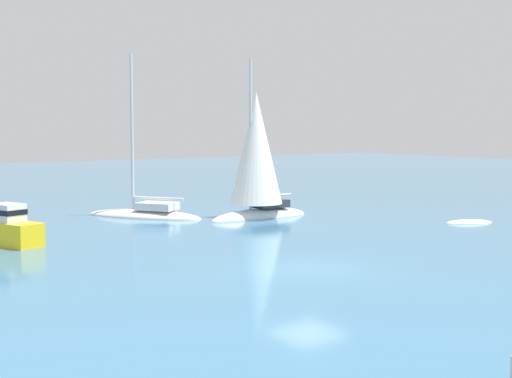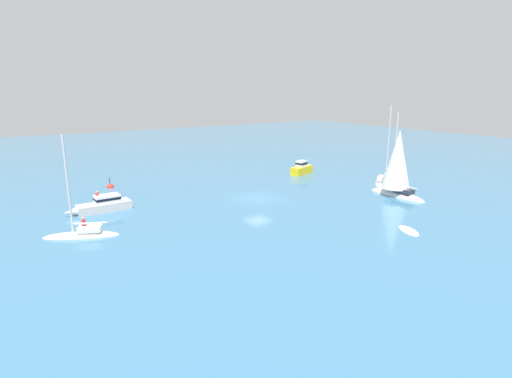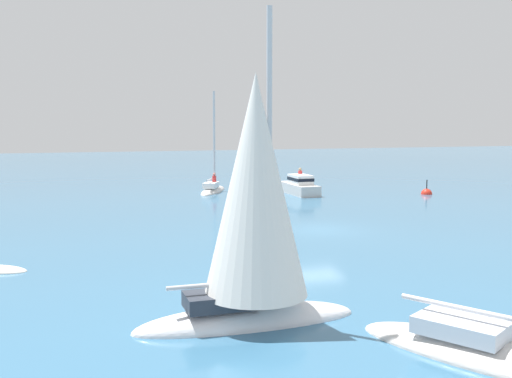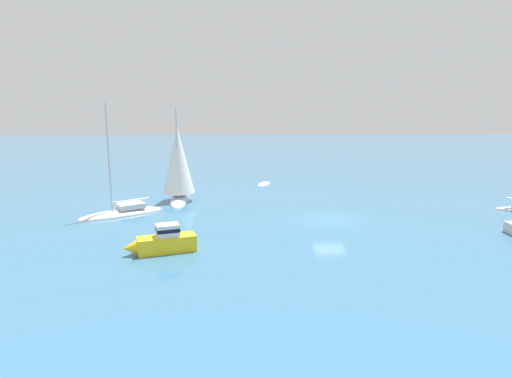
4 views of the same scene
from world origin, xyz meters
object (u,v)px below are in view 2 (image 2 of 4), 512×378
cabin_cruiser (303,168)px  launch (102,205)px  sloop (82,234)px  rib (409,231)px  sloop_1 (398,166)px  channel_buoy (110,187)px  sloop_2 (385,181)px

cabin_cruiser → launch: bearing=168.6°
sloop → rib: sloop is taller
sloop_1 → launch: (-28.12, 11.61, -2.64)m
sloop → channel_buoy: (6.19, 15.71, -0.20)m
sloop_1 → channel_buoy: sloop_1 is taller
cabin_cruiser → sloop_1: bearing=-104.8°
rib → launch: bearing=69.9°
sloop_1 → sloop_2: (4.25, 4.92, -3.11)m
cabin_cruiser → sloop_2: size_ratio=0.48×
sloop_1 → launch: bearing=65.8°
cabin_cruiser → sloop_2: sloop_2 is taller
sloop → rib: 26.32m
sloop_1 → cabin_cruiser: (-0.80, 14.71, -2.55)m
rib → channel_buoy: size_ratio=1.83×
launch → channel_buoy: size_ratio=3.93×
rib → launch: 27.73m
sloop_1 → sloop_2: bearing=-42.6°
sloop → sloop_2: (35.43, -0.49, -0.06)m
cabin_cruiser → channel_buoy: size_ratio=3.05×
launch → cabin_cruiser: launch is taller
sloop_2 → channel_buoy: 33.44m
launch → sloop_2: bearing=165.9°
sloop_2 → channel_buoy: size_ratio=6.31×
launch → cabin_cruiser: 27.50m
sloop_1 → rib: bearing=131.4°
channel_buoy → sloop_1: bearing=-40.2°
rib → launch: (-19.56, 19.65, 0.63)m
sloop_1 → cabin_cruiser: 14.95m
cabin_cruiser → sloop_2: 11.03m
launch → cabin_cruiser: (27.32, 3.10, 0.09)m
sloop → sloop_2: 35.44m
sloop → channel_buoy: 16.89m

